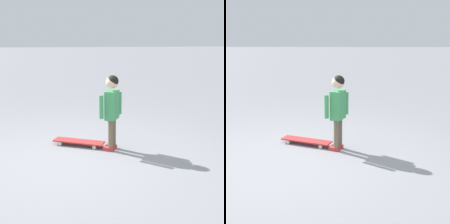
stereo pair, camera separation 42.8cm
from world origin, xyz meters
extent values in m
plane|color=gray|center=(0.00, 0.00, 0.00)|extent=(50.00, 50.00, 0.00)
cylinder|color=brown|center=(0.41, -0.42, 0.24)|extent=(0.08, 0.08, 0.42)
cube|color=#B73333|center=(0.42, -0.39, 0.03)|extent=(0.13, 0.17, 0.05)
cylinder|color=brown|center=(0.51, -0.47, 0.24)|extent=(0.08, 0.08, 0.42)
cube|color=#B73333|center=(0.52, -0.44, 0.03)|extent=(0.13, 0.17, 0.05)
cube|color=#3F9959|center=(0.46, -0.44, 0.65)|extent=(0.28, 0.22, 0.40)
cylinder|color=#3F9959|center=(0.36, -0.29, 0.65)|extent=(0.06, 0.06, 0.32)
cylinder|color=#3F9959|center=(0.58, -0.56, 0.65)|extent=(0.06, 0.06, 0.32)
sphere|color=beige|center=(0.46, -0.44, 0.96)|extent=(0.17, 0.17, 0.17)
sphere|color=black|center=(0.46, -0.45, 0.98)|extent=(0.16, 0.16, 0.16)
cube|color=#B22D2D|center=(0.66, 0.03, 0.07)|extent=(0.45, 0.78, 0.02)
cube|color=#B7B7BC|center=(0.76, 0.27, 0.05)|extent=(0.11, 0.07, 0.02)
cube|color=#B7B7BC|center=(0.56, -0.22, 0.05)|extent=(0.11, 0.07, 0.02)
cylinder|color=beige|center=(0.69, 0.30, 0.03)|extent=(0.05, 0.06, 0.06)
cylinder|color=beige|center=(0.83, 0.25, 0.03)|extent=(0.05, 0.06, 0.06)
cylinder|color=beige|center=(0.49, -0.19, 0.03)|extent=(0.05, 0.06, 0.06)
cylinder|color=beige|center=(0.63, -0.25, 0.03)|extent=(0.05, 0.06, 0.06)
camera|label=1|loc=(-4.02, -0.07, 1.70)|focal=53.91mm
camera|label=2|loc=(-4.04, -0.50, 1.70)|focal=53.91mm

